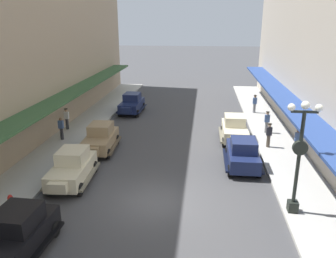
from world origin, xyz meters
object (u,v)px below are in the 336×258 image
Objects in this scene: parked_car_4 at (235,128)px; pedestrian_1 at (67,119)px; pedestrian_0 at (297,141)px; pedestrian_2 at (255,104)px; pedestrian_3 at (269,135)px; parked_car_3 at (72,166)px; parked_car_0 at (100,137)px; parked_car_1 at (132,103)px; lamp_post_with_clock at (299,153)px; parked_car_2 at (16,234)px; pedestrian_4 at (61,128)px; pedestrian_5 at (267,122)px; fire_hydrant at (11,203)px; parked_car_5 at (243,153)px.

parked_car_4 is 2.55× the size of pedestrian_1.
pedestrian_0 is 1.00× the size of pedestrian_1.
pedestrian_1 and pedestrian_2 have the same top height.
pedestrian_0 is 1.91m from pedestrian_3.
pedestrian_1 is (-3.78, 8.65, 0.07)m from parked_car_3.
parked_car_3 is (-0.13, -4.75, 0.00)m from parked_car_0.
parked_car_3 is at bearing -127.26° from pedestrian_2.
pedestrian_3 is at bearing -91.55° from pedestrian_2.
lamp_post_with_clock is at bearing -56.64° from parked_car_1.
parked_car_4 is at bearing -107.75° from pedestrian_2.
pedestrian_1 is at bearing 135.05° from parked_car_0.
parked_car_2 reaches higher than pedestrian_4.
parked_car_0 is at bearing -24.26° from pedestrian_4.
parked_car_2 is at bearing -126.82° from pedestrian_5.
pedestrian_2 is (11.66, 15.33, 0.07)m from parked_car_3.
parked_car_1 is 11.49m from pedestrian_2.
parked_car_1 is at bearing 89.99° from parked_car_2.
fire_hydrant is at bearing -80.50° from pedestrian_4.
pedestrian_2 is (11.53, 10.58, 0.07)m from parked_car_0.
pedestrian_2 is at bearing 3.56° from parked_car_1.
lamp_post_with_clock reaches higher than pedestrian_1.
pedestrian_2 is (-1.39, 10.04, 0.00)m from pedestrian_0.
parked_car_3 is 9.44m from pedestrian_1.
pedestrian_4 is at bearing -168.08° from pedestrian_5.
pedestrian_1 is at bearing 156.75° from parked_car_5.
parked_car_5 is at bearing -23.25° from pedestrian_1.
pedestrian_1 is (-3.91, 3.90, 0.07)m from parked_car_0.
parked_car_3 is 2.58× the size of pedestrian_3.
lamp_post_with_clock is 3.09× the size of pedestrian_0.
fire_hydrant is at bearing -149.54° from pedestrian_0.
lamp_post_with_clock is at bearing 6.04° from fire_hydrant.
parked_car_2 reaches higher than pedestrian_2.
parked_car_0 reaches higher than pedestrian_4.
parked_car_0 is at bearing 77.76° from fire_hydrant.
pedestrian_4 is (0.55, -2.39, -0.02)m from pedestrian_1.
pedestrian_2 is at bearing 42.54° from parked_car_0.
parked_car_4 reaches higher than pedestrian_3.
parked_car_4 and parked_car_5 have the same top height.
pedestrian_4 is at bearing 155.74° from parked_car_0.
parked_car_4 is at bearing 145.77° from pedestrian_3.
fire_hydrant is 16.22m from pedestrian_3.
parked_car_0 is 1.01× the size of parked_car_5.
pedestrian_5 is at bearing 53.18° from parked_car_2.
lamp_post_with_clock is 3.09× the size of pedestrian_1.
parked_car_3 reaches higher than pedestrian_4.
parked_car_3 reaches higher than pedestrian_1.
fire_hydrant is (-10.97, -6.35, -0.38)m from parked_car_5.
parked_car_0 is 1.00× the size of parked_car_2.
parked_car_3 reaches higher than pedestrian_5.
pedestrian_4 is at bearing 165.50° from parked_car_5.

